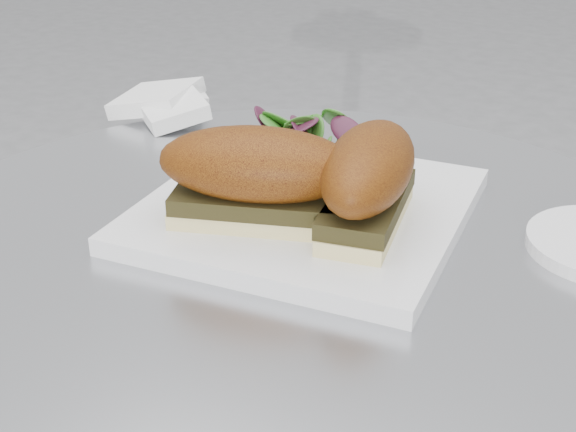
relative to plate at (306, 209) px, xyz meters
name	(u,v)px	position (x,y,z in m)	size (l,w,h in m)	color
plate	(306,209)	(0.00, 0.00, 0.00)	(0.26, 0.26, 0.02)	white
sandwich_left	(258,174)	(-0.01, -0.05, 0.05)	(0.18, 0.12, 0.08)	beige
sandwich_right	(368,177)	(0.06, -0.01, 0.05)	(0.10, 0.16, 0.08)	beige
salad	(301,135)	(-0.05, 0.08, 0.03)	(0.10, 0.10, 0.05)	green
napkin	(165,111)	(-0.26, 0.14, 0.00)	(0.12, 0.12, 0.02)	white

